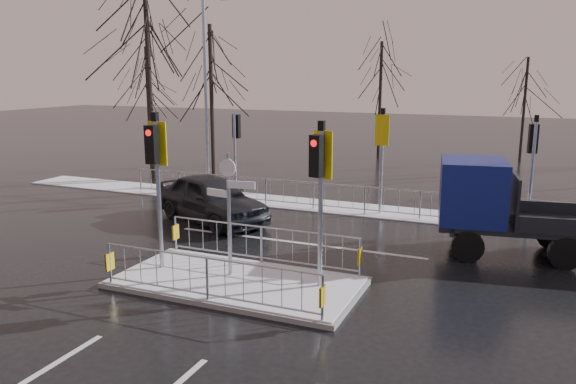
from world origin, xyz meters
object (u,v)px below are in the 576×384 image
at_px(car_far_lane, 211,198).
at_px(street_lamp_left, 207,87).
at_px(flatbed_truck, 502,205).
at_px(traffic_island, 237,269).

height_order(car_far_lane, street_lamp_left, street_lamp_left).
bearing_deg(flatbed_truck, street_lamp_left, 160.07).
height_order(car_far_lane, flatbed_truck, flatbed_truck).
bearing_deg(car_far_lane, traffic_island, -118.75).
distance_m(flatbed_truck, street_lamp_left, 13.33).
height_order(traffic_island, car_far_lane, traffic_island).
height_order(traffic_island, street_lamp_left, street_lamp_left).
bearing_deg(car_far_lane, street_lamp_left, 56.42).
bearing_deg(flatbed_truck, car_far_lane, -179.44).
xyz_separation_m(flatbed_truck, street_lamp_left, (-12.20, 4.42, 3.06)).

